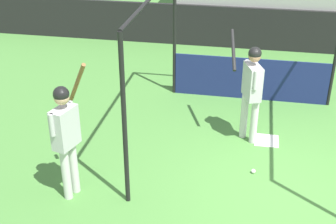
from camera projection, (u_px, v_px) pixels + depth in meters
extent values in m
plane|color=#477F38|center=(288.00, 195.00, 7.19)|extent=(60.00, 60.00, 0.00)
cube|color=black|center=(282.00, 30.00, 12.68)|extent=(24.00, 0.12, 1.14)
cube|color=maroon|center=(224.00, 0.00, 13.07)|extent=(0.45, 0.40, 0.10)
cube|color=maroon|center=(243.00, 1.00, 12.98)|extent=(0.45, 0.40, 0.10)
cube|color=maroon|center=(264.00, 2.00, 12.89)|extent=(0.45, 0.40, 0.10)
cube|color=maroon|center=(284.00, 3.00, 12.79)|extent=(0.45, 0.40, 0.10)
cube|color=maroon|center=(305.00, 4.00, 12.70)|extent=(0.45, 0.40, 0.10)
cube|color=maroon|center=(326.00, 5.00, 12.61)|extent=(0.45, 0.40, 0.10)
cylinder|color=black|center=(124.00, 124.00, 6.48)|extent=(0.07, 0.07, 2.65)
cylinder|color=black|center=(174.00, 35.00, 9.90)|extent=(0.07, 0.07, 2.65)
cube|color=navy|center=(250.00, 79.00, 10.01)|extent=(3.25, 0.03, 0.93)
cube|color=white|center=(266.00, 140.00, 8.63)|extent=(0.44, 0.44, 0.02)
cylinder|color=silver|center=(254.00, 121.00, 8.40)|extent=(0.17, 0.17, 0.86)
cylinder|color=silver|center=(244.00, 116.00, 8.58)|extent=(0.17, 0.17, 0.86)
cube|color=#B7B7B7|center=(252.00, 82.00, 8.15)|extent=(0.37, 0.53, 0.61)
sphere|color=#A37556|center=(255.00, 56.00, 7.93)|extent=(0.22, 0.22, 0.22)
sphere|color=black|center=(255.00, 53.00, 7.91)|extent=(0.23, 0.23, 0.23)
cylinder|color=#B7B7B7|center=(256.00, 80.00, 7.86)|extent=(0.09, 0.09, 0.34)
cylinder|color=#B7B7B7|center=(246.00, 69.00, 8.31)|extent=(0.09, 0.09, 0.34)
cylinder|color=black|center=(233.00, 50.00, 8.13)|extent=(0.18, 0.74, 0.54)
sphere|color=black|center=(252.00, 63.00, 8.23)|extent=(0.08, 0.08, 0.08)
cylinder|color=silver|center=(66.00, 174.00, 6.95)|extent=(0.16, 0.16, 0.87)
cylinder|color=silver|center=(74.00, 167.00, 7.10)|extent=(0.16, 0.16, 0.87)
cube|color=#B7B7B7|center=(65.00, 127.00, 6.68)|extent=(0.33, 0.46, 0.62)
sphere|color=tan|center=(61.00, 97.00, 6.46)|extent=(0.22, 0.22, 0.22)
sphere|color=black|center=(61.00, 94.00, 6.43)|extent=(0.23, 0.23, 0.23)
cylinder|color=#B7B7B7|center=(52.00, 125.00, 6.46)|extent=(0.09, 0.09, 0.34)
cylinder|color=#B7B7B7|center=(71.00, 112.00, 6.80)|extent=(0.09, 0.09, 0.34)
cylinder|color=brown|center=(77.00, 83.00, 6.70)|extent=(0.46, 0.41, 0.76)
sphere|color=brown|center=(64.00, 111.00, 6.73)|extent=(0.08, 0.08, 0.08)
sphere|color=white|center=(253.00, 171.00, 7.70)|extent=(0.07, 0.07, 0.07)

